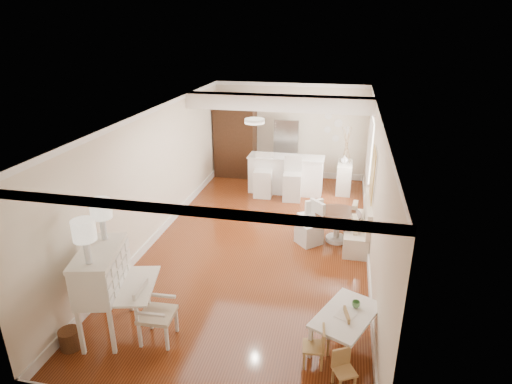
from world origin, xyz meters
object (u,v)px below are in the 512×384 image
at_px(gustavian_armchair, 157,313).
at_px(bar_stool_left, 263,176).
at_px(dining_table, 337,227).
at_px(secretary_bureau, 104,292).
at_px(bar_stool_right, 292,179).
at_px(slip_chair_near, 309,223).
at_px(slip_chair_far, 310,215).
at_px(kids_chair_b, 336,331).
at_px(wicker_basket, 70,339).
at_px(breakfast_counter, 286,174).
at_px(kids_table, 345,330).
at_px(kids_chair_a, 313,346).
at_px(fridge, 298,151).
at_px(kids_chair_c, 344,371).
at_px(sideboard, 344,177).
at_px(pantry_cabinet, 235,139).

height_order(gustavian_armchair, bar_stool_left, bar_stool_left).
bearing_deg(gustavian_armchair, dining_table, -36.43).
height_order(secretary_bureau, bar_stool_right, secretary_bureau).
distance_m(slip_chair_near, slip_chair_far, 0.47).
relative_size(kids_chair_b, slip_chair_near, 0.70).
height_order(wicker_basket, dining_table, dining_table).
xyz_separation_m(slip_chair_far, breakfast_counter, (-0.88, 2.38, 0.08)).
bearing_deg(slip_chair_far, kids_chair_b, 68.21).
bearing_deg(kids_chair_b, secretary_bureau, -97.85).
relative_size(kids_table, bar_stool_right, 0.96).
xyz_separation_m(gustavian_armchair, kids_chair_b, (2.56, 0.32, -0.13)).
height_order(kids_chair_a, fridge, fridge).
xyz_separation_m(kids_chair_b, kids_chair_c, (0.14, -0.68, -0.06)).
bearing_deg(sideboard, bar_stool_left, -158.62).
bearing_deg(kids_chair_a, wicker_basket, -88.44).
relative_size(kids_table, kids_chair_c, 2.07).
height_order(pantry_cabinet, fridge, pantry_cabinet).
distance_m(kids_table, bar_stool_right, 5.56).
bearing_deg(gustavian_armchair, kids_chair_a, -93.55).
relative_size(kids_chair_a, bar_stool_right, 0.52).
distance_m(kids_chair_a, pantry_cabinet, 8.05).
bearing_deg(gustavian_armchair, kids_table, -83.71).
xyz_separation_m(kids_table, kids_chair_a, (-0.42, -0.46, 0.02)).
height_order(kids_chair_b, sideboard, sideboard).
relative_size(kids_chair_a, sideboard, 0.70).
relative_size(dining_table, slip_chair_far, 1.12).
bearing_deg(pantry_cabinet, kids_chair_c, -66.14).
relative_size(bar_stool_left, sideboard, 1.36).
height_order(gustavian_armchair, pantry_cabinet, pantry_cabinet).
distance_m(breakfast_counter, fridge, 1.14).
height_order(kids_table, slip_chair_far, slip_chair_far).
xyz_separation_m(kids_chair_a, slip_chair_far, (-0.43, 3.96, 0.13)).
bearing_deg(wicker_basket, bar_stool_left, 75.74).
height_order(kids_chair_a, breakfast_counter, breakfast_counter).
distance_m(wicker_basket, fridge, 8.18).
bearing_deg(gustavian_armchair, fridge, -11.71).
distance_m(kids_chair_a, slip_chair_far, 3.99).
bearing_deg(slip_chair_far, gustavian_armchair, 31.86).
bearing_deg(slip_chair_near, sideboard, 125.83).
distance_m(kids_chair_c, slip_chair_far, 4.37).
bearing_deg(kids_chair_a, secretary_bureau, -96.10).
relative_size(dining_table, breakfast_counter, 0.48).
relative_size(slip_chair_near, slip_chair_far, 1.06).
xyz_separation_m(slip_chair_near, breakfast_counter, (-0.92, 2.85, 0.05)).
bearing_deg(kids_chair_b, kids_table, 115.42).
bearing_deg(kids_table, pantry_cabinet, 116.15).
bearing_deg(gustavian_armchair, pantry_cabinet, 2.96).
bearing_deg(pantry_cabinet, kids_chair_a, -67.97).
bearing_deg(sideboard, kids_chair_c, -88.12).
xyz_separation_m(slip_chair_far, fridge, (-0.68, 3.43, 0.46)).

